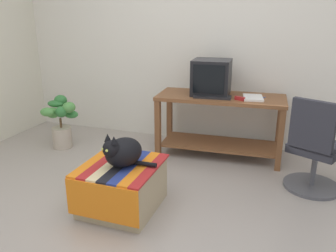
{
  "coord_description": "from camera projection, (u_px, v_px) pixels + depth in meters",
  "views": [
    {
      "loc": [
        1.09,
        -2.09,
        1.59
      ],
      "look_at": [
        0.05,
        0.85,
        0.55
      ],
      "focal_mm": 36.38,
      "sensor_mm": 36.0,
      "label": 1
    }
  ],
  "objects": [
    {
      "name": "ground_plane",
      "position": [
        127.0,
        222.0,
        2.71
      ],
      "size": [
        14.0,
        14.0,
        0.0
      ],
      "primitive_type": "plane",
      "color": "#9E9389"
    },
    {
      "name": "ottoman_with_blanket",
      "position": [
        122.0,
        186.0,
        2.87
      ],
      "size": [
        0.61,
        0.68,
        0.4
      ],
      "color": "tan",
      "rests_on": "ground_plane"
    },
    {
      "name": "tv_monitor",
      "position": [
        211.0,
        78.0,
        3.79
      ],
      "size": [
        0.43,
        0.41,
        0.39
      ],
      "rotation": [
        0.0,
        0.0,
        0.06
      ],
      "color": "black",
      "rests_on": "desk"
    },
    {
      "name": "office_chair",
      "position": [
        314.0,
        152.0,
        3.1
      ],
      "size": [
        0.56,
        0.56,
        0.89
      ],
      "rotation": [
        0.0,
        0.0,
        2.72
      ],
      "color": "#4C4C51",
      "rests_on": "ground_plane"
    },
    {
      "name": "cat",
      "position": [
        122.0,
        152.0,
        2.74
      ],
      "size": [
        0.45,
        0.4,
        0.3
      ],
      "rotation": [
        0.0,
        0.0,
        -0.4
      ],
      "color": "black",
      "rests_on": "ottoman_with_blanket"
    },
    {
      "name": "book",
      "position": [
        253.0,
        98.0,
        3.66
      ],
      "size": [
        0.25,
        0.32,
        0.02
      ],
      "primitive_type": "cube",
      "rotation": [
        0.0,
        0.0,
        0.18
      ],
      "color": "white",
      "rests_on": "desk"
    },
    {
      "name": "back_wall",
      "position": [
        197.0,
        38.0,
        4.14
      ],
      "size": [
        8.0,
        0.1,
        2.6
      ],
      "primitive_type": "cube",
      "color": "silver",
      "rests_on": "ground_plane"
    },
    {
      "name": "keyboard",
      "position": [
        212.0,
        97.0,
        3.69
      ],
      "size": [
        0.41,
        0.19,
        0.02
      ],
      "primitive_type": "cube",
      "rotation": [
        0.0,
        0.0,
        0.1
      ],
      "color": "black",
      "rests_on": "desk"
    },
    {
      "name": "pen",
      "position": [
        260.0,
        98.0,
        3.69
      ],
      "size": [
        0.12,
        0.08,
        0.01
      ],
      "primitive_type": "cylinder",
      "rotation": [
        0.0,
        1.57,
        0.58
      ],
      "color": "#2351B2",
      "rests_on": "desk"
    },
    {
      "name": "stapler",
      "position": [
        240.0,
        98.0,
        3.59
      ],
      "size": [
        0.11,
        0.08,
        0.04
      ],
      "primitive_type": "cube",
      "rotation": [
        0.0,
        0.0,
        1.11
      ],
      "color": "#A31E1E",
      "rests_on": "desk"
    },
    {
      "name": "desk",
      "position": [
        220.0,
        115.0,
        3.86
      ],
      "size": [
        1.44,
        0.66,
        0.71
      ],
      "rotation": [
        0.0,
        0.0,
        0.06
      ],
      "color": "brown",
      "rests_on": "ground_plane"
    },
    {
      "name": "potted_plant",
      "position": [
        61.0,
        121.0,
        4.13
      ],
      "size": [
        0.39,
        0.38,
        0.64
      ],
      "color": "#B7A893",
      "rests_on": "ground_plane"
    }
  ]
}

